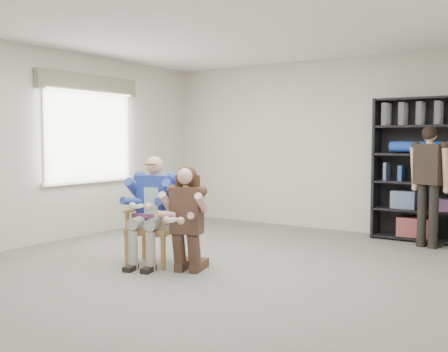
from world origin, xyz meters
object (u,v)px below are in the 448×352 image
Objects in this scene: armchair at (153,223)px; standing_man at (428,187)px; kneeling_woman at (186,220)px; seated_man at (153,210)px; bookshelf at (437,170)px.

armchair is 3.79m from standing_man.
kneeling_woman is at bearing -26.79° from armchair.
armchair is at bearing 153.21° from kneeling_woman.
seated_man is 0.62× the size of bookshelf.
standing_man is at bearing 41.43° from kneeling_woman.
seated_man is at bearing -15.10° from armchair.
standing_man reaches higher than kneeling_woman.
kneeling_woman is at bearing -120.31° from bookshelf.
bookshelf is at bearing 44.59° from kneeling_woman.
armchair is 0.84× the size of kneeling_woman.
armchair is at bearing 164.90° from seated_man.
kneeling_woman is 0.57× the size of bookshelf.
kneeling_woman is (0.58, -0.12, -0.06)m from seated_man.
seated_man is 4.14m from bookshelf.
kneeling_woman is 3.92m from bookshelf.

